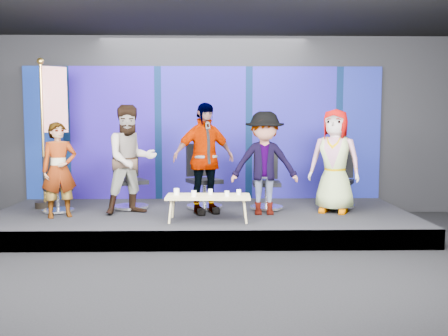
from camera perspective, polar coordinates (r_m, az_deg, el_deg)
The scene contains 21 objects.
ground at distance 6.21m, azimuth -2.99°, elevation -11.90°, with size 10.00×10.00×0.00m, color black.
room_walls at distance 5.95m, azimuth -3.11°, elevation 11.03°, with size 10.02×8.02×3.51m.
riser at distance 8.59m, azimuth -2.48°, elevation -5.97°, with size 7.00×3.00×0.30m, color black.
backdrop at distance 9.88m, azimuth -2.33°, elevation 4.00°, with size 7.00×0.08×2.60m, color navy.
chair_a at distance 8.93m, azimuth -18.53°, elevation -2.82°, with size 0.72×0.72×0.94m.
panelist_a at distance 8.38m, azimuth -18.31°, elevation -0.21°, with size 0.56×0.37×1.53m, color black.
chair_b at distance 8.95m, azimuth -10.75°, elevation -2.24°, with size 0.85×0.85×1.12m.
panelist_b at distance 8.39m, azimuth -10.60°, elevation 0.95°, with size 0.88×0.69×1.81m, color black.
chair_c at distance 8.83m, azimuth -2.41°, elevation -2.20°, with size 0.85×0.85×1.14m.
panelist_c at distance 8.27m, azimuth -2.32°, elevation 1.10°, with size 1.08×0.45×1.84m, color black.
chair_d at distance 8.78m, azimuth 4.86°, elevation -2.46°, with size 0.61×0.61×1.05m.
panelist_d at distance 8.22m, azimuth 4.65°, elevation 0.54°, with size 1.10×0.63×1.70m, color black.
chair_e at distance 9.13m, azimuth 12.94°, elevation -2.21°, with size 0.80×0.80×1.08m.
panelist_e at distance 8.58m, azimuth 12.53°, elevation 0.79°, with size 0.85×0.55×1.74m, color black.
coffee_table at distance 7.72m, azimuth -1.82°, elevation -3.39°, with size 1.30×0.58×0.40m.
mug_a at distance 7.79m, azimuth -5.45°, elevation -2.71°, with size 0.09×0.09×0.10m, color white.
mug_b at distance 7.62m, azimuth -3.47°, elevation -2.92°, with size 0.08×0.08×0.09m, color white.
mug_c at distance 7.81m, azimuth -1.57°, elevation -2.73°, with size 0.07×0.07×0.08m, color white.
mug_d at distance 7.62m, azimuth 0.34°, elevation -2.93°, with size 0.07×0.07×0.08m, color white.
mug_e at distance 7.77m, azimuth 1.70°, elevation -2.78°, with size 0.07×0.07×0.08m, color white.
flag_stand at distance 9.35m, azimuth -19.20°, elevation 4.20°, with size 0.58×0.39×2.63m.
Camera 1 is at (0.19, -5.92, 1.85)m, focal length 40.00 mm.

